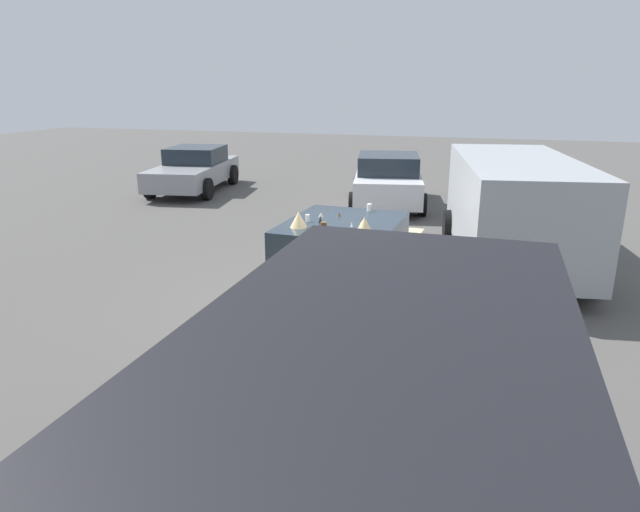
# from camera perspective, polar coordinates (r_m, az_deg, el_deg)

# --- Properties ---
(ground_plane) EXTENTS (60.00, 60.00, 0.00)m
(ground_plane) POSITION_cam_1_polar(r_m,az_deg,el_deg) (8.83, 1.87, -5.76)
(ground_plane) COLOR #514F4C
(art_car_decorated) EXTENTS (4.64, 2.21, 1.65)m
(art_car_decorated) POSITION_cam_1_polar(r_m,az_deg,el_deg) (8.61, 1.99, -1.30)
(art_car_decorated) COLOR beige
(art_car_decorated) RESTS_ON ground
(parked_van_behind_right) EXTENTS (5.35, 2.89, 2.06)m
(parked_van_behind_right) POSITION_cam_1_polar(r_m,az_deg,el_deg) (11.42, 18.91, 4.73)
(parked_van_behind_right) COLOR #9EA3A8
(parked_van_behind_right) RESTS_ON ground
(parked_sedan_row_back_far) EXTENTS (4.34, 2.59, 1.47)m
(parked_sedan_row_back_far) POSITION_cam_1_polar(r_m,az_deg,el_deg) (16.47, 6.80, 7.56)
(parked_sedan_row_back_far) COLOR silver
(parked_sedan_row_back_far) RESTS_ON ground
(parked_sedan_far_right) EXTENTS (4.73, 2.54, 1.39)m
(parked_sedan_far_right) POSITION_cam_1_polar(r_m,az_deg,el_deg) (19.16, -12.50, 8.48)
(parked_sedan_far_right) COLOR gray
(parked_sedan_far_right) RESTS_ON ground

